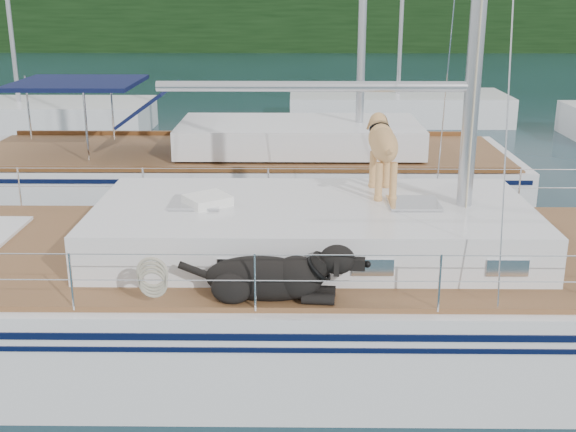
{
  "coord_description": "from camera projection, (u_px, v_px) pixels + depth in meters",
  "views": [
    {
      "loc": [
        0.6,
        -8.26,
        4.26
      ],
      "look_at": [
        0.5,
        0.2,
        1.6
      ],
      "focal_mm": 45.0,
      "sensor_mm": 36.0,
      "label": 1
    }
  ],
  "objects": [
    {
      "name": "tree_line",
      "position": [
        288.0,
        8.0,
        51.19
      ],
      "size": [
        90.0,
        3.0,
        6.0
      ],
      "primitive_type": "cube",
      "color": "black",
      "rests_on": "ground"
    },
    {
      "name": "neighbor_sailboat",
      "position": [
        246.0,
        175.0,
        14.77
      ],
      "size": [
        11.0,
        3.5,
        13.3
      ],
      "color": "white",
      "rests_on": "ground"
    },
    {
      "name": "shore_bank",
      "position": [
        288.0,
        42.0,
        53.06
      ],
      "size": [
        92.0,
        1.0,
        1.2
      ],
      "primitive_type": "cube",
      "color": "#595147",
      "rests_on": "ground"
    },
    {
      "name": "bg_boat_west",
      "position": [
        21.0,
        118.0,
        22.47
      ],
      "size": [
        8.0,
        3.0,
        11.65
      ],
      "color": "white",
      "rests_on": "ground"
    },
    {
      "name": "ground",
      "position": [
        249.0,
        340.0,
        9.17
      ],
      "size": [
        120.0,
        120.0,
        0.0
      ],
      "primitive_type": "plane",
      "color": "black",
      "rests_on": "ground"
    },
    {
      "name": "main_sailboat",
      "position": [
        256.0,
        291.0,
        8.96
      ],
      "size": [
        12.0,
        3.8,
        14.01
      ],
      "color": "white",
      "rests_on": "ground"
    },
    {
      "name": "bg_boat_center",
      "position": [
        397.0,
        108.0,
        24.25
      ],
      "size": [
        7.2,
        3.0,
        11.65
      ],
      "color": "white",
      "rests_on": "ground"
    }
  ]
}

